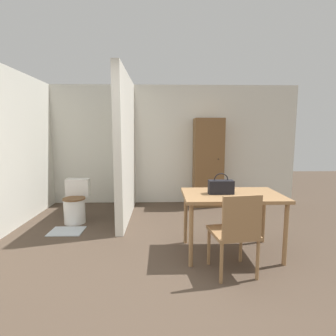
# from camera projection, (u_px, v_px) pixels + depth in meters

# --- Properties ---
(ground_plane) EXTENTS (16.00, 16.00, 0.00)m
(ground_plane) POSITION_uv_depth(u_px,v_px,m) (167.00, 301.00, 2.35)
(ground_plane) COLOR #4C3D30
(wall_back) EXTENTS (5.69, 0.12, 2.50)m
(wall_back) POSITION_uv_depth(u_px,v_px,m) (163.00, 145.00, 5.64)
(wall_back) COLOR silver
(wall_back) RESTS_ON ground_plane
(wall_left) EXTENTS (0.12, 4.43, 2.50)m
(wall_left) POSITION_uv_depth(u_px,v_px,m) (0.00, 151.00, 3.82)
(wall_left) COLOR silver
(wall_left) RESTS_ON ground_plane
(partition_wall) EXTENTS (0.12, 1.92, 2.50)m
(partition_wall) POSITION_uv_depth(u_px,v_px,m) (126.00, 148.00, 4.61)
(partition_wall) COLOR silver
(partition_wall) RESTS_ON ground_plane
(dining_table) EXTENTS (1.19, 0.76, 0.76)m
(dining_table) POSITION_uv_depth(u_px,v_px,m) (232.00, 200.00, 3.22)
(dining_table) COLOR #997047
(dining_table) RESTS_ON ground_plane
(wooden_chair) EXTENTS (0.51, 0.51, 0.90)m
(wooden_chair) POSITION_uv_depth(u_px,v_px,m) (236.00, 231.00, 2.72)
(wooden_chair) COLOR #997047
(wooden_chair) RESTS_ON ground_plane
(toilet) EXTENTS (0.39, 0.52, 0.71)m
(toilet) POSITION_uv_depth(u_px,v_px,m) (76.00, 203.00, 4.45)
(toilet) COLOR white
(toilet) RESTS_ON ground_plane
(handbag) EXTENTS (0.30, 0.14, 0.25)m
(handbag) POSITION_uv_depth(u_px,v_px,m) (221.00, 187.00, 3.20)
(handbag) COLOR black
(handbag) RESTS_ON dining_table
(wooden_cabinet) EXTENTS (0.59, 0.46, 1.80)m
(wooden_cabinet) POSITION_uv_depth(u_px,v_px,m) (208.00, 162.00, 5.41)
(wooden_cabinet) COLOR brown
(wooden_cabinet) RESTS_ON ground_plane
(bath_mat) EXTENTS (0.50, 0.39, 0.01)m
(bath_mat) POSITION_uv_depth(u_px,v_px,m) (67.00, 231.00, 4.02)
(bath_mat) COLOR #B2BCC6
(bath_mat) RESTS_ON ground_plane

